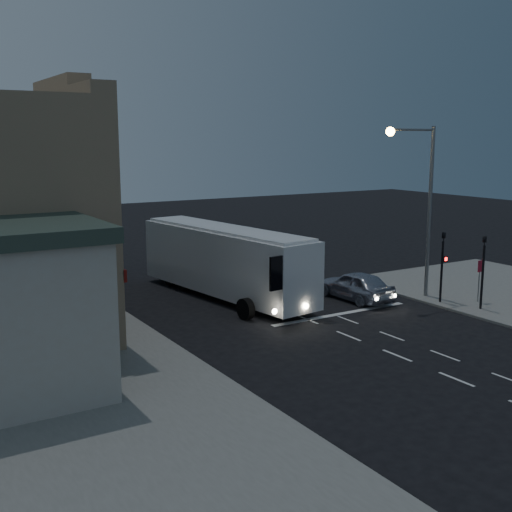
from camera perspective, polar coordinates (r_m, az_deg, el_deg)
ground at (r=29.17m, az=6.96°, el=-6.57°), size 120.00×120.00×0.00m
road_markings at (r=32.44m, az=5.11°, el=-4.79°), size 8.00×30.55×0.01m
tour_bus at (r=34.48m, az=-2.77°, el=-0.33°), size 4.17×12.72×3.83m
car_suv at (r=34.52m, az=8.84°, el=-2.60°), size 2.06×4.71×1.58m
car_sedan_a at (r=39.17m, az=3.10°, el=-1.13°), size 2.05×4.21×1.33m
car_sedan_b at (r=43.15m, az=-1.08°, el=0.15°), size 3.20×5.87×1.61m
traffic_signal_main at (r=34.25m, az=16.25°, el=-0.21°), size 0.25×0.35×4.10m
traffic_signal_side at (r=33.52m, az=19.55°, el=-0.62°), size 0.18×0.15×4.10m
regulatory_sign at (r=35.03m, az=19.29°, el=-1.52°), size 0.45×0.12×2.20m
streetlight at (r=34.61m, az=14.50°, el=5.52°), size 3.32×0.44×9.00m
street_tree at (r=38.16m, az=-17.32°, el=3.94°), size 4.00×4.00×6.20m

